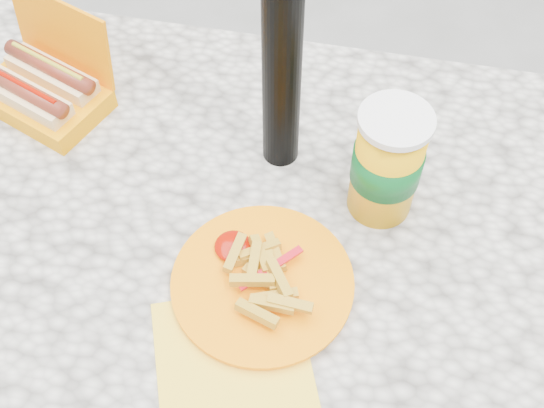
# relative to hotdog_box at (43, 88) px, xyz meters

# --- Properties ---
(picnic_table) EXTENTS (1.20, 0.80, 0.75)m
(picnic_table) POSITION_rel_hotdog_box_xyz_m (0.36, -0.18, -0.14)
(picnic_table) COLOR beige
(picnic_table) RESTS_ON ground
(hotdog_box) EXTENTS (0.22, 0.19, 0.15)m
(hotdog_box) POSITION_rel_hotdog_box_xyz_m (0.00, 0.00, 0.00)
(hotdog_box) COLOR #FF8500
(hotdog_box) RESTS_ON picnic_table
(fries_plate) EXTENTS (0.24, 0.33, 0.05)m
(fries_plate) POSITION_rel_hotdog_box_xyz_m (0.38, -0.25, -0.02)
(fries_plate) COLOR yellow
(fries_plate) RESTS_ON picnic_table
(soda_cup) EXTENTS (0.09, 0.09, 0.17)m
(soda_cup) POSITION_rel_hotdog_box_xyz_m (0.51, -0.08, 0.05)
(soda_cup) COLOR #F7A907
(soda_cup) RESTS_ON picnic_table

